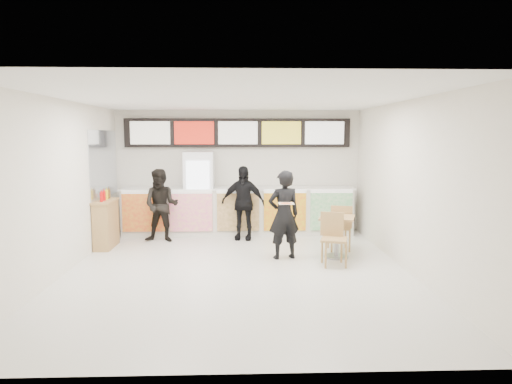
{
  "coord_description": "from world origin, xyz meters",
  "views": [
    {
      "loc": [
        0.05,
        -7.82,
        2.38
      ],
      "look_at": [
        0.37,
        1.2,
        1.26
      ],
      "focal_mm": 32.0,
      "sensor_mm": 36.0,
      "label": 1
    }
  ],
  "objects_px": {
    "customer_main": "(284,215)",
    "customer_mid": "(243,203)",
    "service_counter": "(238,211)",
    "condiment_ledge": "(106,223)",
    "cafe_table": "(337,229)",
    "customer_left": "(161,206)",
    "drinks_fridge": "(199,193)"
  },
  "relations": [
    {
      "from": "drinks_fridge",
      "to": "customer_left",
      "type": "distance_m",
      "value": 1.1
    },
    {
      "from": "customer_main",
      "to": "cafe_table",
      "type": "distance_m",
      "value": 1.09
    },
    {
      "from": "customer_left",
      "to": "condiment_ledge",
      "type": "height_order",
      "value": "customer_left"
    },
    {
      "from": "drinks_fridge",
      "to": "customer_main",
      "type": "relative_size",
      "value": 1.16
    },
    {
      "from": "customer_left",
      "to": "cafe_table",
      "type": "xyz_separation_m",
      "value": [
        3.66,
        -1.48,
        -0.26
      ]
    },
    {
      "from": "drinks_fridge",
      "to": "customer_main",
      "type": "xyz_separation_m",
      "value": [
        1.83,
        -2.27,
        -0.14
      ]
    },
    {
      "from": "service_counter",
      "to": "customer_mid",
      "type": "xyz_separation_m",
      "value": [
        0.11,
        -0.56,
        0.28
      ]
    },
    {
      "from": "customer_main",
      "to": "customer_mid",
      "type": "height_order",
      "value": "customer_main"
    },
    {
      "from": "customer_left",
      "to": "cafe_table",
      "type": "distance_m",
      "value": 3.96
    },
    {
      "from": "drinks_fridge",
      "to": "cafe_table",
      "type": "relative_size",
      "value": 1.17
    },
    {
      "from": "drinks_fridge",
      "to": "cafe_table",
      "type": "distance_m",
      "value": 3.66
    },
    {
      "from": "service_counter",
      "to": "customer_left",
      "type": "distance_m",
      "value": 1.89
    },
    {
      "from": "customer_main",
      "to": "customer_mid",
      "type": "xyz_separation_m",
      "value": [
        -0.78,
        1.69,
        -0.01
      ]
    },
    {
      "from": "service_counter",
      "to": "condiment_ledge",
      "type": "bearing_deg",
      "value": -156.29
    },
    {
      "from": "service_counter",
      "to": "cafe_table",
      "type": "distance_m",
      "value": 2.94
    },
    {
      "from": "cafe_table",
      "to": "drinks_fridge",
      "type": "bearing_deg",
      "value": 158.73
    },
    {
      "from": "customer_main",
      "to": "customer_mid",
      "type": "distance_m",
      "value": 1.86
    },
    {
      "from": "customer_mid",
      "to": "condiment_ledge",
      "type": "height_order",
      "value": "customer_mid"
    },
    {
      "from": "service_counter",
      "to": "customer_left",
      "type": "xyz_separation_m",
      "value": [
        -1.72,
        -0.73,
        0.25
      ]
    },
    {
      "from": "service_counter",
      "to": "cafe_table",
      "type": "height_order",
      "value": "service_counter"
    },
    {
      "from": "customer_main",
      "to": "condiment_ledge",
      "type": "height_order",
      "value": "customer_main"
    },
    {
      "from": "customer_main",
      "to": "customer_mid",
      "type": "bearing_deg",
      "value": -79.8
    },
    {
      "from": "customer_mid",
      "to": "cafe_table",
      "type": "height_order",
      "value": "customer_mid"
    },
    {
      "from": "service_counter",
      "to": "drinks_fridge",
      "type": "xyz_separation_m",
      "value": [
        -0.93,
        0.02,
        0.43
      ]
    },
    {
      "from": "drinks_fridge",
      "to": "cafe_table",
      "type": "bearing_deg",
      "value": -37.81
    },
    {
      "from": "drinks_fridge",
      "to": "customer_mid",
      "type": "relative_size",
      "value": 1.18
    },
    {
      "from": "service_counter",
      "to": "cafe_table",
      "type": "xyz_separation_m",
      "value": [
        1.94,
        -2.21,
        -0.01
      ]
    },
    {
      "from": "cafe_table",
      "to": "condiment_ledge",
      "type": "xyz_separation_m",
      "value": [
        -4.76,
        0.98,
        -0.04
      ]
    },
    {
      "from": "customer_main",
      "to": "customer_left",
      "type": "bearing_deg",
      "value": -44.83
    },
    {
      "from": "customer_left",
      "to": "condiment_ledge",
      "type": "bearing_deg",
      "value": -149.86
    },
    {
      "from": "service_counter",
      "to": "condiment_ledge",
      "type": "relative_size",
      "value": 4.57
    },
    {
      "from": "service_counter",
      "to": "cafe_table",
      "type": "bearing_deg",
      "value": -48.78
    }
  ]
}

